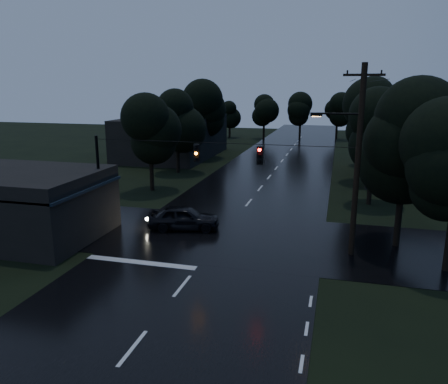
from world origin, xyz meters
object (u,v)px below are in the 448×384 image
at_px(storefront, 2,202).
at_px(car, 184,218).
at_px(utility_pole_far, 360,144).
at_px(utility_pole_main, 356,158).

distance_m(storefront, car, 10.98).
bearing_deg(utility_pole_far, storefront, -138.20).
bearing_deg(storefront, utility_pole_far, 41.80).
height_order(storefront, utility_pole_main, utility_pole_main).
relative_size(storefront, utility_pole_far, 1.62).
xyz_separation_m(utility_pole_far, car, (-10.99, -15.30, -3.11)).
bearing_deg(car, storefront, 97.15).
distance_m(utility_pole_main, car, 11.18).
xyz_separation_m(storefront, utility_pole_far, (21.25, 19.00, 1.86)).
bearing_deg(utility_pole_main, utility_pole_far, 87.00).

